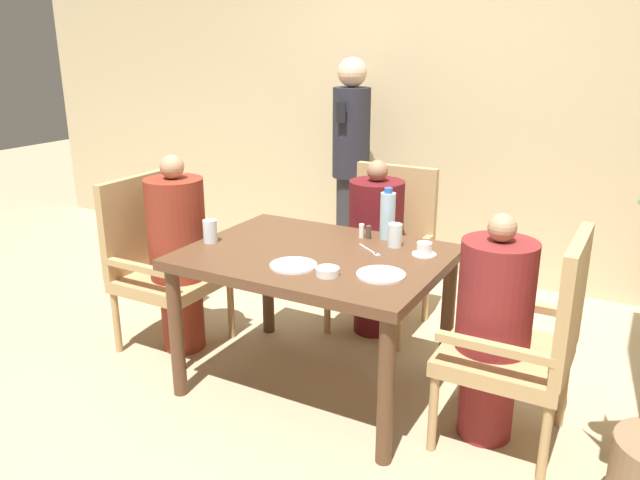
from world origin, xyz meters
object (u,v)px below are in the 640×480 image
object	(u,v)px
chair_far_side	(385,245)
plate_main_left	(293,265)
bowl_small	(328,272)
teacup_with_saucer	(424,250)
chair_left_side	(159,260)
glass_tall_near	(395,235)
chair_right_side	(529,339)
plate_main_right	(381,275)
diner_in_left_chair	(178,253)
diner_in_far_chair	(375,246)
diner_in_right_chair	(493,327)
water_bottle	(388,215)
glass_tall_mid	(210,231)
standing_host	(351,162)

from	to	relation	value
chair_far_side	plate_main_left	size ratio (longest dim) A/B	4.53
bowl_small	teacup_with_saucer	bearing A→B (deg)	58.99
chair_left_side	glass_tall_near	xyz separation A→B (m)	(1.33, 0.27, 0.27)
chair_right_side	plate_main_left	xyz separation A→B (m)	(-1.02, -0.22, 0.22)
plate_main_left	plate_main_right	distance (m)	0.41
diner_in_left_chair	plate_main_left	world-z (taller)	diner_in_left_chair
teacup_with_saucer	bowl_small	xyz separation A→B (m)	(-0.28, -0.46, -0.01)
diner_in_far_chair	diner_in_right_chair	world-z (taller)	diner_in_far_chair
chair_right_side	teacup_with_saucer	size ratio (longest dim) A/B	8.42
plate_main_left	water_bottle	distance (m)	0.64
chair_left_side	plate_main_right	size ratio (longest dim) A/B	4.53
glass_tall_mid	bowl_small	bearing A→B (deg)	-9.75
bowl_small	diner_in_far_chair	bearing A→B (deg)	101.55
diner_in_far_chair	glass_tall_mid	world-z (taller)	diner_in_far_chair
chair_left_side	chair_right_side	xyz separation A→B (m)	(2.06, 0.00, 0.00)
plate_main_right	diner_in_left_chair	bearing A→B (deg)	173.85
standing_host	plate_main_left	xyz separation A→B (m)	(0.59, -1.79, -0.13)
plate_main_left	teacup_with_saucer	world-z (taller)	teacup_with_saucer
plate_main_right	glass_tall_near	world-z (taller)	glass_tall_near
glass_tall_mid	glass_tall_near	bearing A→B (deg)	24.66
chair_right_side	glass_tall_mid	size ratio (longest dim) A/B	8.34
standing_host	glass_tall_near	world-z (taller)	standing_host
teacup_with_saucer	bowl_small	bearing A→B (deg)	-121.01
diner_in_left_chair	chair_right_side	size ratio (longest dim) A/B	1.15
chair_far_side	teacup_with_saucer	distance (m)	0.85
chair_left_side	bowl_small	size ratio (longest dim) A/B	9.34
chair_far_side	plate_main_right	world-z (taller)	chair_far_side
diner_in_far_chair	bowl_small	bearing A→B (deg)	-78.45
plate_main_left	glass_tall_mid	world-z (taller)	glass_tall_mid
teacup_with_saucer	water_bottle	xyz separation A→B (m)	(-0.26, 0.16, 0.10)
glass_tall_near	bowl_small	bearing A→B (deg)	-101.28
plate_main_left	glass_tall_near	size ratio (longest dim) A/B	1.84
chair_far_side	bowl_small	xyz separation A→B (m)	(0.20, -1.12, 0.23)
water_bottle	glass_tall_near	xyz separation A→B (m)	(0.09, -0.11, -0.07)
glass_tall_mid	chair_left_side	bearing A→B (deg)	166.23
plate_main_right	chair_far_side	bearing A→B (deg)	111.78
diner_in_far_chair	plate_main_right	xyz separation A→B (m)	(0.41, -0.86, 0.19)
glass_tall_near	glass_tall_mid	world-z (taller)	same
diner_in_far_chair	standing_host	world-z (taller)	standing_host
diner_in_left_chair	bowl_small	size ratio (longest dim) A/B	10.76
chair_left_side	glass_tall_near	bearing A→B (deg)	11.51
diner_in_left_chair	glass_tall_near	world-z (taller)	diner_in_left_chair
plate_main_left	bowl_small	xyz separation A→B (m)	(0.19, -0.02, 0.01)
chair_left_side	teacup_with_saucer	size ratio (longest dim) A/B	8.42
plate_main_right	teacup_with_saucer	size ratio (longest dim) A/B	1.86
plate_main_left	chair_right_side	bearing A→B (deg)	12.33
plate_main_right	bowl_small	distance (m)	0.23
diner_in_right_chair	diner_in_left_chair	bearing A→B (deg)	-180.00
bowl_small	glass_tall_mid	size ratio (longest dim) A/B	0.89
chair_left_side	glass_tall_near	size ratio (longest dim) A/B	8.34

